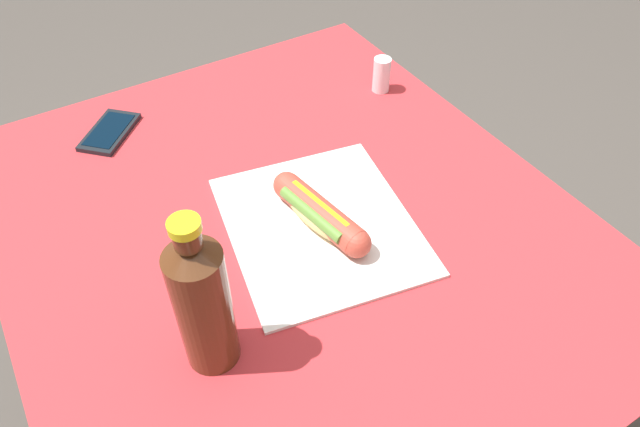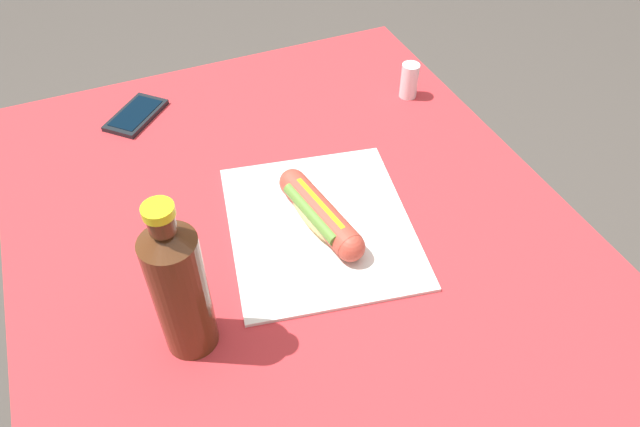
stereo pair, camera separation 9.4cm
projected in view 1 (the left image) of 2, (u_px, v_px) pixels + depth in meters
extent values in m
plane|color=#47423D|center=(300.00, 420.00, 1.49)|extent=(6.00, 6.00, 0.00)
cylinder|color=brown|center=(329.00, 179.00, 1.61)|extent=(0.07, 0.07, 0.69)
cylinder|color=brown|center=(83.00, 279.00, 1.36)|extent=(0.07, 0.07, 0.69)
cube|color=brown|center=(290.00, 229.00, 0.98)|extent=(0.98, 0.83, 0.03)
cube|color=#B72D33|center=(290.00, 222.00, 0.97)|extent=(1.04, 0.89, 0.00)
cube|color=silver|center=(320.00, 225.00, 0.96)|extent=(0.38, 0.35, 0.01)
ellipsoid|color=#E5BC75|center=(320.00, 215.00, 0.94)|extent=(0.17, 0.08, 0.04)
cylinder|color=#B24233|center=(320.00, 213.00, 0.94)|extent=(0.18, 0.07, 0.05)
sphere|color=#B24233|center=(287.00, 185.00, 0.98)|extent=(0.05, 0.05, 0.05)
sphere|color=#B24233|center=(357.00, 243.00, 0.89)|extent=(0.05, 0.05, 0.05)
cube|color=yellow|center=(320.00, 204.00, 0.92)|extent=(0.13, 0.03, 0.00)
cylinder|color=#568433|center=(312.00, 214.00, 0.93)|extent=(0.14, 0.04, 0.02)
cube|color=black|center=(110.00, 132.00, 1.13)|extent=(0.14, 0.14, 0.01)
cube|color=black|center=(109.00, 130.00, 1.13)|extent=(0.12, 0.12, 0.00)
cylinder|color=#4C2814|center=(204.00, 310.00, 0.72)|extent=(0.07, 0.07, 0.20)
cone|color=#4C2814|center=(190.00, 251.00, 0.65)|extent=(0.07, 0.07, 0.02)
cylinder|color=#4C2814|center=(187.00, 238.00, 0.63)|extent=(0.03, 0.03, 0.02)
cylinder|color=yellow|center=(184.00, 226.00, 0.62)|extent=(0.04, 0.04, 0.01)
cylinder|color=silver|center=(382.00, 75.00, 1.22)|extent=(0.04, 0.04, 0.07)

